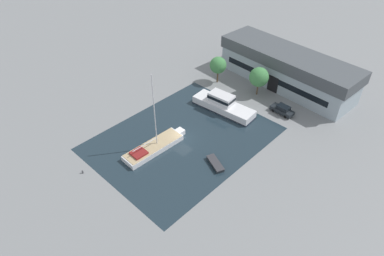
{
  "coord_description": "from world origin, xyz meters",
  "views": [
    {
      "loc": [
        31.33,
        -30.42,
        36.95
      ],
      "look_at": [
        0.0,
        2.17,
        1.0
      ],
      "focal_mm": 32.0,
      "sensor_mm": 36.0,
      "label": 1
    }
  ],
  "objects": [
    {
      "name": "quay_tree_by_water",
      "position": [
        -7.83,
        17.93,
        3.9
      ],
      "size": [
        3.42,
        3.42,
        5.62
      ],
      "color": "brown",
      "rests_on": "ground"
    },
    {
      "name": "warehouse_building",
      "position": [
        2.7,
        26.89,
        3.61
      ],
      "size": [
        29.27,
        10.49,
        7.13
      ],
      "rotation": [
        0.0,
        0.0,
        -0.07
      ],
      "color": "#99A8B2",
      "rests_on": "ground"
    },
    {
      "name": "quay_tree_near_building",
      "position": [
        0.9,
        19.76,
        3.88
      ],
      "size": [
        3.77,
        3.77,
        5.78
      ],
      "color": "brown",
      "rests_on": "ground"
    },
    {
      "name": "parked_car",
      "position": [
        7.98,
        17.63,
        0.83
      ],
      "size": [
        4.44,
        1.96,
        1.67
      ],
      "rotation": [
        0.0,
        0.0,
        1.52
      ],
      "color": "#1E2328",
      "rests_on": "ground"
    },
    {
      "name": "sailboat_moored",
      "position": [
        -1.4,
        -5.13,
        0.59
      ],
      "size": [
        3.36,
        11.63,
        13.48
      ],
      "rotation": [
        0.0,
        0.0,
        -0.04
      ],
      "color": "white",
      "rests_on": "water_canal"
    },
    {
      "name": "ground_plane",
      "position": [
        0.0,
        0.0,
        0.0
      ],
      "size": [
        440.0,
        440.0,
        0.0
      ],
      "primitive_type": "plane",
      "color": "gray"
    },
    {
      "name": "motor_cruiser",
      "position": [
        -0.52,
        10.94,
        1.17
      ],
      "size": [
        12.29,
        4.61,
        3.25
      ],
      "rotation": [
        0.0,
        0.0,
        1.66
      ],
      "color": "white",
      "rests_on": "water_canal"
    },
    {
      "name": "mooring_bollard",
      "position": [
        -5.11,
        -15.98,
        0.29
      ],
      "size": [
        0.25,
        0.25,
        0.55
      ],
      "color": "#47474C",
      "rests_on": "ground"
    },
    {
      "name": "small_dinghy",
      "position": [
        8.0,
        -1.02,
        0.3
      ],
      "size": [
        4.02,
        2.69,
        0.58
      ],
      "rotation": [
        0.0,
        0.0,
        1.17
      ],
      "color": "#23282D",
      "rests_on": "water_canal"
    },
    {
      "name": "water_canal",
      "position": [
        0.0,
        0.0,
        0.0
      ],
      "size": [
        22.28,
        28.96,
        0.01
      ],
      "primitive_type": "cube",
      "color": "#1E2D38",
      "rests_on": "ground"
    }
  ]
}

